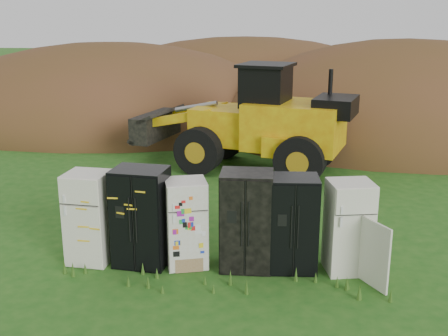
% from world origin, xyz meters
% --- Properties ---
extents(ground, '(120.00, 120.00, 0.00)m').
position_xyz_m(ground, '(0.00, 0.00, 0.00)').
color(ground, '#1D5216').
rests_on(ground, ground).
extents(fridge_leftmost, '(0.85, 0.82, 1.76)m').
position_xyz_m(fridge_leftmost, '(-2.49, 0.00, 0.88)').
color(fridge_leftmost, silver).
rests_on(fridge_leftmost, ground).
extents(fridge_black_side, '(1.07, 0.89, 1.88)m').
position_xyz_m(fridge_black_side, '(-1.48, -0.03, 0.94)').
color(fridge_black_side, black).
rests_on(fridge_black_side, ground).
extents(fridge_sticker, '(0.90, 0.86, 1.67)m').
position_xyz_m(fridge_sticker, '(-0.63, -0.01, 0.84)').
color(fridge_sticker, silver).
rests_on(fridge_sticker, ground).
extents(fridge_dark_mid, '(0.95, 0.78, 1.86)m').
position_xyz_m(fridge_dark_mid, '(0.50, -0.02, 0.93)').
color(fridge_dark_mid, black).
rests_on(fridge_dark_mid, ground).
extents(fridge_black_right, '(0.93, 0.79, 1.78)m').
position_xyz_m(fridge_black_right, '(1.35, 0.01, 0.89)').
color(fridge_black_right, black).
rests_on(fridge_black_right, ground).
extents(fridge_open_door, '(0.90, 0.85, 1.72)m').
position_xyz_m(fridge_open_door, '(2.37, 0.01, 0.86)').
color(fridge_open_door, silver).
rests_on(fridge_open_door, ground).
extents(wheel_loader, '(7.09, 4.44, 3.19)m').
position_xyz_m(wheel_loader, '(-0.06, 6.84, 1.60)').
color(wheel_loader, gold).
rests_on(wheel_loader, ground).
extents(dirt_mound_right, '(14.53, 10.66, 7.33)m').
position_xyz_m(dirt_mound_right, '(5.85, 11.91, 0.00)').
color(dirt_mound_right, '#4E3819').
rests_on(dirt_mound_right, ground).
extents(dirt_mound_left, '(16.41, 12.31, 6.72)m').
position_xyz_m(dirt_mound_left, '(-6.20, 14.21, 0.00)').
color(dirt_mound_left, '#4E3819').
rests_on(dirt_mound_left, ground).
extents(dirt_mound_back, '(17.94, 11.96, 6.82)m').
position_xyz_m(dirt_mound_back, '(-0.51, 18.62, 0.00)').
color(dirt_mound_back, '#4E3819').
rests_on(dirt_mound_back, ground).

